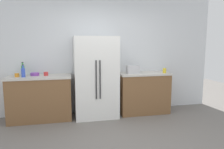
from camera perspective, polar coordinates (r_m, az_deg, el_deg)
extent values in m
plane|color=slate|center=(3.45, 3.21, -19.43)|extent=(10.85, 10.85, 0.00)
cube|color=silver|center=(4.97, -2.79, 6.70)|extent=(5.43, 0.10, 2.92)
cube|color=brown|center=(4.73, -18.72, -6.25)|extent=(1.26, 0.57, 0.90)
cube|color=beige|center=(4.64, -18.99, -0.63)|extent=(1.29, 0.60, 0.04)
cube|color=brown|center=(5.02, 8.37, -5.06)|extent=(1.14, 0.57, 0.90)
cube|color=beige|center=(4.93, 8.49, 0.25)|extent=(1.17, 0.60, 0.04)
cube|color=white|center=(4.62, -4.37, -0.74)|extent=(0.92, 0.64, 1.76)
cylinder|color=#262628|center=(4.28, -4.27, -1.46)|extent=(0.02, 0.02, 0.79)
cylinder|color=#262628|center=(4.30, -3.21, -1.42)|extent=(0.02, 0.02, 0.79)
cube|color=silver|center=(4.77, 5.63, 1.37)|extent=(0.28, 0.17, 0.18)
cylinder|color=green|center=(4.80, -22.86, 0.96)|extent=(0.07, 0.07, 0.21)
cylinder|color=green|center=(4.78, -22.95, 2.57)|extent=(0.03, 0.03, 0.06)
cylinder|color=#333338|center=(4.78, -22.98, 3.02)|extent=(0.04, 0.04, 0.02)
cylinder|color=blue|center=(4.59, -22.79, 0.45)|extent=(0.08, 0.08, 0.18)
cylinder|color=blue|center=(4.58, -22.88, 1.93)|extent=(0.03, 0.03, 0.06)
cylinder|color=#333338|center=(4.57, -22.90, 2.41)|extent=(0.03, 0.03, 0.02)
cylinder|color=orange|center=(4.67, -24.22, -0.16)|extent=(0.09, 0.09, 0.07)
cylinder|color=yellow|center=(4.96, 13.94, 1.02)|extent=(0.08, 0.08, 0.11)
cylinder|color=red|center=(4.65, -17.36, 0.18)|extent=(0.09, 0.09, 0.07)
cylinder|color=purple|center=(4.73, -20.07, 0.10)|extent=(0.18, 0.18, 0.06)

